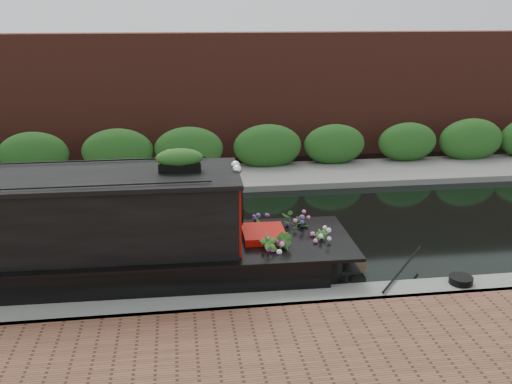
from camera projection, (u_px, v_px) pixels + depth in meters
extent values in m
plane|color=black|center=(201.00, 238.00, 12.31)|extent=(80.00, 80.00, 0.00)
cube|color=slate|center=(211.00, 315.00, 9.20)|extent=(40.00, 0.60, 0.50)
cube|color=slate|center=(194.00, 182.00, 16.27)|extent=(40.00, 2.40, 0.34)
cube|color=#21511B|center=(193.00, 173.00, 17.12)|extent=(40.00, 1.10, 2.80)
cube|color=#56261D|center=(191.00, 156.00, 19.09)|extent=(40.00, 1.00, 8.00)
cube|color=#AB0E06|center=(236.00, 208.00, 10.08)|extent=(0.09, 1.66, 1.28)
cube|color=black|center=(163.00, 225.00, 9.09)|extent=(0.86, 0.05, 0.52)
cube|color=#AB0E06|center=(264.00, 243.00, 10.35)|extent=(0.78, 0.87, 0.47)
sphere|color=white|center=(237.00, 170.00, 9.72)|extent=(0.17, 0.17, 0.17)
sphere|color=white|center=(235.00, 165.00, 9.97)|extent=(0.17, 0.17, 0.17)
cube|color=black|center=(180.00, 167.00, 9.71)|extent=(0.72, 0.24, 0.14)
ellipsoid|color=#F5481B|center=(179.00, 157.00, 9.65)|extent=(0.79, 0.25, 0.23)
imported|color=#295F1F|center=(269.00, 252.00, 9.73)|extent=(0.40, 0.33, 0.64)
imported|color=#295F1F|center=(285.00, 251.00, 9.82)|extent=(0.43, 0.44, 0.62)
imported|color=#295F1F|center=(296.00, 228.00, 10.88)|extent=(0.68, 0.65, 0.58)
imported|color=#295F1F|center=(320.00, 243.00, 10.30)|extent=(0.39, 0.39, 0.49)
imported|color=#295F1F|center=(258.00, 228.00, 10.94)|extent=(0.20, 0.29, 0.53)
cylinder|color=brown|center=(357.00, 263.00, 10.75)|extent=(0.30, 0.33, 0.30)
cylinder|color=black|center=(461.00, 280.00, 9.70)|extent=(0.40, 0.40, 0.12)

